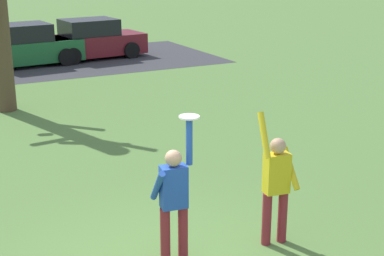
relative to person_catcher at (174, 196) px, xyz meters
name	(u,v)px	position (x,y,z in m)	size (l,w,h in m)	color
person_catcher	(174,196)	(0.00, 0.00, 0.00)	(0.56, 0.49, 2.08)	maroon
person_defender	(276,182)	(1.54, -0.23, 0.00)	(0.59, 0.49, 2.04)	maroon
frisbee_disc	(189,117)	(0.22, -0.03, 1.11)	(0.28, 0.28, 0.02)	white
parked_car_green	(24,47)	(1.28, 15.69, -0.25)	(4.25, 2.34, 1.59)	#1E6633
parked_car_maroon	(92,40)	(4.08, 16.05, -0.25)	(4.25, 2.34, 1.59)	maroon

